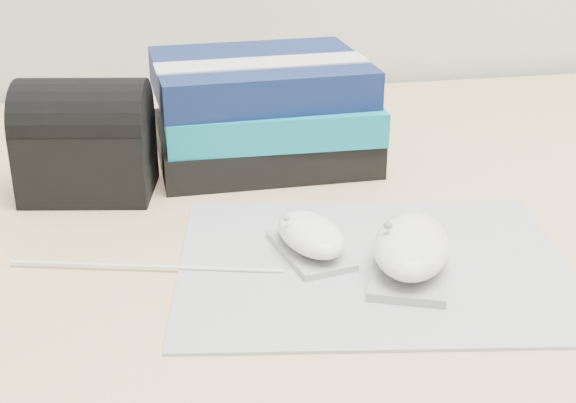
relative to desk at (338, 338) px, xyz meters
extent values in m
cube|color=tan|center=(0.00, -0.06, 0.22)|extent=(1.60, 0.80, 0.03)
cube|color=tan|center=(0.00, 0.32, -0.15)|extent=(1.52, 0.03, 0.35)
cube|color=gray|center=(-0.03, -0.24, 0.24)|extent=(0.38, 0.32, 0.00)
cube|color=#A5A5A7|center=(-0.08, -0.21, 0.24)|extent=(0.07, 0.10, 0.01)
ellipsoid|color=white|center=(-0.08, -0.21, 0.26)|extent=(0.07, 0.10, 0.03)
ellipsoid|color=gray|center=(-0.11, -0.21, 0.27)|extent=(0.01, 0.01, 0.01)
cube|color=#99999B|center=(-0.01, -0.26, 0.24)|extent=(0.10, 0.13, 0.01)
ellipsoid|color=white|center=(-0.01, -0.26, 0.26)|extent=(0.10, 0.13, 0.03)
ellipsoid|color=gray|center=(-0.03, -0.26, 0.28)|extent=(0.01, 0.01, 0.01)
cylinder|color=white|center=(-0.23, -0.21, 0.24)|extent=(0.24, 0.06, 0.00)
cube|color=black|center=(-0.09, 0.05, 0.25)|extent=(0.25, 0.20, 0.04)
cube|color=#0D8295|center=(-0.08, 0.04, 0.29)|extent=(0.24, 0.19, 0.04)
cube|color=#101D49|center=(-0.09, 0.05, 0.33)|extent=(0.25, 0.20, 0.04)
cube|color=silver|center=(-0.09, 0.03, 0.35)|extent=(0.24, 0.06, 0.00)
cube|color=black|center=(-0.28, -0.02, 0.27)|extent=(0.15, 0.11, 0.08)
cylinder|color=black|center=(-0.28, -0.02, 0.31)|extent=(0.15, 0.11, 0.09)
camera|label=1|loc=(-0.22, -0.84, 0.57)|focal=50.00mm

